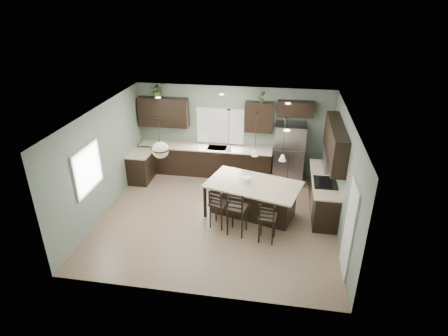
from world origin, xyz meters
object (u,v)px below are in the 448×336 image
bar_stool_left (219,208)px  bar_stool_center (237,212)px  serving_dish (246,180)px  plant_back_left (158,90)px  refrigerator (289,153)px  kitchen_island (253,200)px  bar_stool_right (267,221)px

bar_stool_left → bar_stool_center: bar_stool_center is taller
serving_dish → plant_back_left: bearing=143.1°
refrigerator → bar_stool_center: 3.20m
kitchen_island → plant_back_left: size_ratio=4.86×
bar_stool_left → plant_back_left: 4.31m
refrigerator → bar_stool_left: size_ratio=1.73×
refrigerator → bar_stool_left: refrigerator is taller
kitchen_island → plant_back_left: 4.46m
kitchen_island → serving_dish: 0.57m
bar_stool_left → refrigerator: bearing=75.5°
bar_stool_right → plant_back_left: bearing=142.8°
refrigerator → serving_dish: 2.31m
kitchen_island → bar_stool_right: 1.14m
kitchen_island → plant_back_left: bearing=159.6°
bar_stool_center → bar_stool_left: bearing=167.1°
kitchen_island → plant_back_left: (-3.16, 2.28, 2.18)m
refrigerator → plant_back_left: 4.38m
bar_stool_center → plant_back_left: 4.72m
kitchen_island → bar_stool_center: 0.93m
refrigerator → bar_stool_right: (-0.44, -3.15, -0.39)m
serving_dish → bar_stool_left: bar_stool_left is taller
serving_dish → bar_stool_right: (0.62, -1.11, -0.46)m
bar_stool_center → bar_stool_right: size_ratio=1.11×
refrigerator → plant_back_left: bearing=177.5°
plant_back_left → kitchen_island: bearing=-35.8°
kitchen_island → bar_stool_center: bar_stool_center is taller
bar_stool_center → plant_back_left: (-2.86, 3.14, 2.04)m
kitchen_island → bar_stool_right: bar_stool_right is taller
bar_stool_left → bar_stool_right: (1.22, -0.41, -0.00)m
kitchen_island → serving_dish: serving_dish is taller
refrigerator → bar_stool_right: bearing=-97.9°
refrigerator → kitchen_island: bearing=-112.4°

